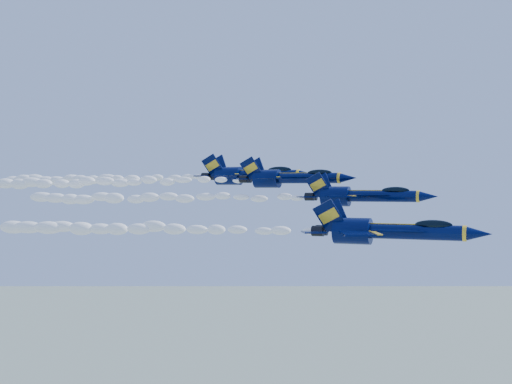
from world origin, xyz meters
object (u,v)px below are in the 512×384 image
at_px(jet_second, 361,196).
at_px(jet_third, 290,178).
at_px(jet_lead, 387,231).
at_px(jet_fourth, 251,175).

bearing_deg(jet_second, jet_third, 158.61).
height_order(jet_lead, jet_second, jet_second).
bearing_deg(jet_fourth, jet_second, -40.65).
bearing_deg(jet_third, jet_lead, -40.95).
distance_m(jet_lead, jet_fourth, 39.12).
xyz_separation_m(jet_second, jet_third, (-10.14, 3.97, 2.17)).
bearing_deg(jet_second, jet_fourth, 139.35).
bearing_deg(jet_third, jet_fourth, 128.49).
xyz_separation_m(jet_lead, jet_fourth, (-26.75, 27.84, 6.28)).
distance_m(jet_third, jet_fourth, 19.08).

